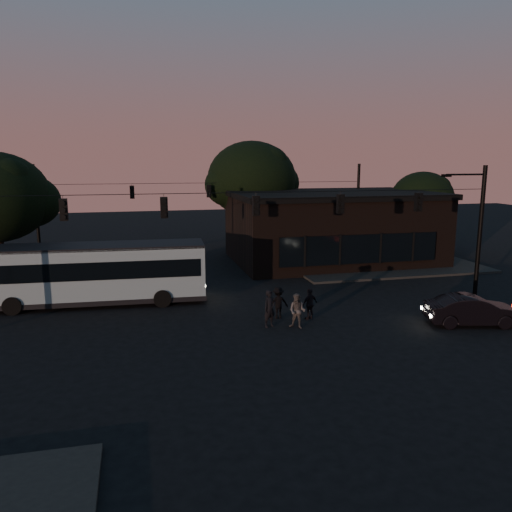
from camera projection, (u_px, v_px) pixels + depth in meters
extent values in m
plane|color=black|center=(277.00, 339.00, 21.94)|extent=(120.00, 120.00, 0.00)
cube|color=black|center=(377.00, 263.00, 38.08)|extent=(14.00, 10.00, 0.15)
cube|color=black|center=(8.00, 282.00, 32.03)|extent=(14.00, 10.00, 0.15)
cube|color=black|center=(332.00, 229.00, 38.84)|extent=(15.00, 10.00, 5.00)
cube|color=black|center=(333.00, 194.00, 38.33)|extent=(15.40, 10.40, 0.40)
cube|color=black|center=(360.00, 249.00, 34.08)|extent=(11.50, 0.18, 2.00)
cylinder|color=black|center=(252.00, 228.00, 43.49)|extent=(0.44, 0.44, 4.00)
ellipsoid|color=black|center=(252.00, 179.00, 42.71)|extent=(7.60, 7.60, 6.46)
cylinder|color=black|center=(420.00, 234.00, 43.03)|extent=(0.44, 0.44, 3.00)
ellipsoid|color=black|center=(422.00, 198.00, 42.44)|extent=(5.20, 5.20, 4.42)
cylinder|color=black|center=(1.00, 259.00, 30.76)|extent=(0.44, 0.44, 3.60)
cylinder|color=black|center=(480.00, 233.00, 28.08)|extent=(0.24, 0.24, 7.50)
cylinder|color=black|center=(256.00, 192.00, 24.60)|extent=(26.00, 0.03, 0.03)
cube|color=black|center=(64.00, 210.00, 22.63)|extent=(0.34, 0.30, 1.00)
cube|color=black|center=(164.00, 208.00, 23.67)|extent=(0.34, 0.30, 1.00)
cube|color=black|center=(256.00, 206.00, 24.72)|extent=(0.34, 0.30, 1.00)
cube|color=black|center=(340.00, 204.00, 25.77)|extent=(0.34, 0.30, 1.00)
cube|color=black|center=(418.00, 202.00, 26.81)|extent=(0.34, 0.30, 1.00)
cylinder|color=black|center=(37.00, 215.00, 37.30)|extent=(0.24, 0.24, 7.50)
cylinder|color=black|center=(358.00, 207.00, 43.35)|extent=(0.24, 0.24, 7.50)
cylinder|color=black|center=(209.00, 183.00, 39.91)|extent=(26.00, 0.03, 0.03)
cube|color=black|center=(132.00, 192.00, 38.63)|extent=(0.34, 0.30, 1.00)
cube|color=black|center=(209.00, 191.00, 40.03)|extent=(0.34, 0.30, 1.00)
cube|color=black|center=(281.00, 190.00, 41.42)|extent=(0.34, 0.30, 1.00)
cube|color=gray|center=(97.00, 271.00, 27.08)|extent=(11.70, 3.23, 2.74)
cube|color=black|center=(96.00, 266.00, 27.03)|extent=(11.24, 3.25, 0.95)
cube|color=black|center=(95.00, 246.00, 26.82)|extent=(11.70, 3.23, 0.16)
cube|color=black|center=(98.00, 297.00, 27.35)|extent=(11.81, 3.29, 0.26)
cylinder|color=black|center=(12.00, 306.00, 25.32)|extent=(0.96, 0.31, 0.95)
cylinder|color=black|center=(26.00, 293.00, 27.86)|extent=(0.96, 0.31, 0.95)
cylinder|color=black|center=(163.00, 299.00, 26.70)|extent=(0.96, 0.31, 0.95)
cylinder|color=black|center=(162.00, 287.00, 29.24)|extent=(0.96, 0.31, 0.95)
imported|color=black|center=(473.00, 310.00, 23.76)|extent=(4.60, 2.51, 1.44)
imported|color=black|center=(270.00, 309.00, 23.46)|extent=(0.77, 0.65, 1.79)
imported|color=#464240|center=(297.00, 311.00, 23.31)|extent=(1.02, 0.98, 1.65)
imported|color=black|center=(310.00, 304.00, 24.63)|extent=(1.00, 0.72, 1.57)
imported|color=black|center=(278.00, 303.00, 24.78)|extent=(1.04, 0.60, 1.60)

